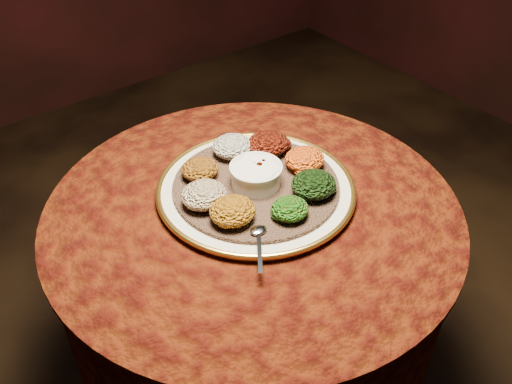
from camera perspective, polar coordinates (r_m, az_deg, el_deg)
table at (r=1.43m, az=-0.30°, el=-7.02°), size 0.96×0.96×0.73m
platter at (r=1.34m, az=-0.01°, el=0.28°), size 0.47×0.47×0.02m
injera at (r=1.33m, az=-0.01°, el=0.64°), size 0.42×0.42×0.01m
stew_bowl at (r=1.31m, az=-0.01°, el=1.83°), size 0.12×0.12×0.05m
spoon at (r=1.19m, az=0.26°, el=-4.19°), size 0.09×0.12×0.01m
portion_ayib at (r=1.42m, az=-2.40°, el=4.60°), size 0.10×0.10×0.05m
portion_kitfo at (r=1.42m, az=1.23°, el=4.87°), size 0.11×0.10×0.05m
portion_tikil at (r=1.38m, az=4.89°, el=3.29°), size 0.10×0.09×0.05m
portion_gomen at (r=1.30m, az=5.78°, el=0.77°), size 0.10×0.10×0.05m
portion_mixveg at (r=1.23m, az=3.41°, el=-1.68°), size 0.08×0.08×0.04m
portion_kik at (r=1.22m, az=-2.36°, el=-1.90°), size 0.10×0.10×0.05m
portion_timatim at (r=1.27m, az=-5.20°, el=-0.28°), size 0.10×0.10×0.05m
portion_shiro at (r=1.35m, az=-5.62°, el=2.29°), size 0.09×0.09×0.04m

